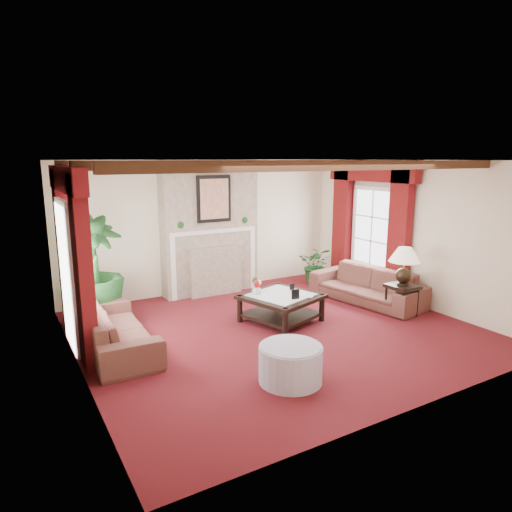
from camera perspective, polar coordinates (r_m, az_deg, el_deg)
floor at (r=7.49m, az=2.66°, el=-9.28°), size 6.00×6.00×0.00m
ceiling at (r=6.97m, az=2.88°, el=11.86°), size 6.00×6.00×0.00m
back_wall at (r=9.50m, az=-6.28°, el=3.70°), size 6.00×0.02×2.70m
left_wall at (r=6.06m, az=-21.82°, el=-1.93°), size 0.02×5.50×2.70m
right_wall at (r=9.07m, az=18.93°, el=2.71°), size 0.02×5.50×2.70m
ceiling_beams at (r=6.97m, az=2.87°, el=11.37°), size 6.00×3.00×0.12m
fireplace at (r=9.22m, az=-5.96°, el=11.87°), size 2.00×0.52×2.70m
french_door_left at (r=6.93m, az=-23.34°, el=6.17°), size 0.10×1.10×2.16m
french_door_right at (r=9.64m, az=14.63°, el=8.17°), size 0.10×1.10×2.16m
curtains_left at (r=6.92m, az=-22.72°, el=9.71°), size 0.20×2.40×2.55m
curtains_right at (r=9.55m, az=14.28°, el=10.68°), size 0.20×2.40×2.55m
sofa_left at (r=6.96m, az=-17.14°, el=-7.82°), size 2.18×0.75×0.84m
sofa_right at (r=9.06m, az=13.69°, el=-2.91°), size 2.44×1.39×0.87m
potted_palm at (r=8.18m, az=-19.71°, el=-4.24°), size 2.61×2.75×1.05m
small_plant at (r=10.22m, az=7.57°, el=-1.60°), size 1.58×1.58×0.65m
coffee_table at (r=7.82m, az=3.14°, el=-6.52°), size 1.43×1.43×0.47m
side_table at (r=8.49m, az=17.74°, el=-5.26°), size 0.59×0.59×0.56m
ottoman at (r=5.83m, az=4.34°, el=-13.30°), size 0.80×0.80×0.46m
table_lamp at (r=8.33m, az=18.01°, el=-1.16°), size 0.54×0.54×0.69m
flower_vase at (r=7.75m, az=0.13°, el=-4.22°), size 0.25×0.25×0.17m
book at (r=7.59m, az=5.97°, el=-4.21°), size 0.22×0.21×0.28m
photo_frame_a at (r=7.49m, az=4.94°, el=-4.82°), size 0.13×0.05×0.17m
photo_frame_b at (r=8.02m, az=4.53°, el=-3.87°), size 0.09×0.02×0.12m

